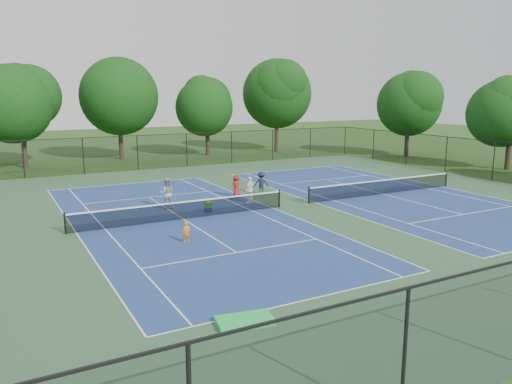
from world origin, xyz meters
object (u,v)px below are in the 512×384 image
tree_back_b (118,93)px  tree_side_e (409,100)px  ball_crate (208,210)px  tree_back_c (207,103)px  bystander_a (250,190)px  tree_back_a (20,99)px  bystander_b (261,183)px  instructor (167,193)px  child_player (186,232)px  ball_hopper (208,205)px  tree_back_d (277,90)px  bystander_c (236,186)px

tree_back_b → tree_side_e: size_ratio=1.13×
ball_crate → tree_back_c: bearing=67.1°
tree_back_b → bystander_a: (1.99, -24.14, -5.78)m
tree_back_a → bystander_a: bearing=-63.6°
bystander_a → tree_back_b: bearing=-115.1°
tree_side_e → bystander_b: size_ratio=5.95×
instructor → bystander_a: instructor is taller
tree_back_c → child_player: tree_back_c is taller
bystander_b → ball_crate: (-5.15, -3.13, -0.61)m
tree_back_a → tree_back_c: tree_back_a is taller
ball_crate → tree_back_a: bearing=108.5°
instructor → ball_hopper: 2.69m
child_player → instructor: size_ratio=0.52×
ball_crate → ball_hopper: bearing=0.0°
tree_back_d → bystander_a: size_ratio=6.38×
bystander_b → bystander_a: bearing=76.9°
tree_back_b → tree_back_c: (9.00, -1.00, -1.11)m
bystander_c → ball_hopper: size_ratio=4.05×
bystander_c → child_player: bearing=19.8°
instructor → bystander_c: bearing=-155.4°
tree_back_c → instructor: tree_back_c is taller
bystander_b → ball_hopper: bearing=61.2°
ball_hopper → tree_back_b: bearing=87.2°
bystander_c → ball_hopper: bearing=11.8°
tree_back_a → ball_hopper: size_ratio=25.32×
tree_back_c → tree_side_e: bearing=-31.4°
tree_back_b → child_player: (-4.34, -30.01, -6.11)m
tree_back_b → child_player: 30.93m
tree_back_c → instructor: (-11.98, -22.21, -4.56)m
bystander_a → ball_hopper: bystander_a is taller
tree_back_a → instructor: 22.64m
tree_back_a → tree_back_b: 9.24m
tree_back_b → child_player: size_ratio=10.40×
tree_back_d → child_player: 35.78m
bystander_a → instructor: bearing=-40.3°
child_player → bystander_b: bearing=38.6°
bystander_c → ball_crate: (-3.26, -3.03, -0.59)m
tree_back_d → instructor: bearing=-133.3°
child_player → tree_back_b: bearing=76.5°
tree_back_a → child_player: (4.66, -28.01, -5.56)m
tree_back_c → bystander_b: size_ratio=5.63×
tree_back_a → bystander_b: bearing=-57.3°
tree_back_b → tree_side_e: (27.00, -12.00, -0.79)m
child_player → ball_hopper: size_ratio=2.67×
tree_back_b → bystander_c: size_ratio=6.84×
instructor → tree_back_b: bearing=-84.5°
tree_back_d → tree_side_e: tree_back_d is taller
tree_back_d → ball_hopper: bearing=-128.2°
tree_back_d → bystander_c: bearing=-126.6°
ball_crate → bystander_c: bearing=43.0°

